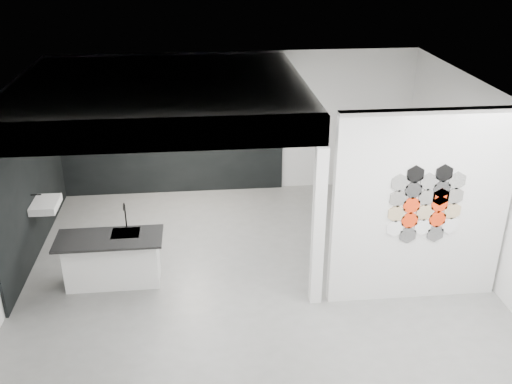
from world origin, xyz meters
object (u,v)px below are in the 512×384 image
Objects in this scene: kitchen_island at (112,259)px; kettle at (221,126)px; glass_vase at (245,125)px; partition_panel at (421,209)px; glass_bowl at (245,127)px; stockpot at (128,128)px; utensil_cup at (146,130)px; wall_basin at (46,205)px; bottle_dark at (156,128)px.

kitchen_island is 3.72m from kettle.
partition_panel is at bearing -61.77° from glass_vase.
stockpot is at bearing 180.00° from glass_bowl.
partition_panel reaches higher than glass_vase.
partition_panel is at bearing -44.09° from utensil_cup.
kitchen_island is 8.04× the size of kettle.
kitchen_island is 3.28m from utensil_cup.
wall_basin is 4.00m from glass_bowl.
glass_vase is at bearing 0.00° from glass_bowl.
bottle_dark is at bearing 80.23° from kitchen_island.
wall_basin is at bearing -148.65° from glass_vase.
stockpot reaches higher than glass_bowl.
utensil_cup is (-3.99, 3.87, -0.03)m from partition_panel.
partition_panel is at bearing -18.23° from wall_basin.
wall_basin is at bearing -130.51° from kettle.
partition_panel is 14.62× the size of kettle.
bottle_dark reaches higher than wall_basin.
wall_basin is at bearing -128.81° from bottle_dark.
glass_vase is 1.92m from utensil_cup.
kettle is at bearing 60.16° from kitchen_island.
kettle is 1.20× the size of bottle_dark.
glass_bowl is (2.25, 3.12, 0.95)m from kitchen_island.
partition_panel is at bearing -10.03° from kitchen_island.
kettle is at bearing 0.00° from bottle_dark.
bottle_dark is at bearing 134.54° from partition_panel.
wall_basin is 4.96× the size of glass_bowl.
kitchen_island is 3.97m from glass_vase.
utensil_cup is at bearing 0.00° from stockpot.
partition_panel is 4.67× the size of wall_basin.
kettle reaches higher than glass_bowl.
wall_basin is 3.61m from kettle.
stockpot is at bearing 180.00° from glass_vase.
glass_bowl is 0.76× the size of bottle_dark.
stockpot reaches higher than wall_basin.
wall_basin is 2.59m from utensil_cup.
utensil_cup is (0.33, 3.12, 0.95)m from kitchen_island.
bottle_dark is (-3.80, 3.87, -0.00)m from partition_panel.
glass_bowl is at bearing 0.00° from utensil_cup.
kitchen_island is at bearing -99.46° from bottle_dark.
stockpot is 2.25m from glass_bowl.
kitchen_island is 9.68× the size of bottle_dark.
partition_panel is 23.14× the size of glass_bowl.
glass_vase is at bearing 0.00° from stockpot.
kitchen_island is (-4.32, 0.74, -0.98)m from partition_panel.
glass_vase is (0.48, 0.00, -0.01)m from kettle.
partition_panel reaches higher than stockpot.
kitchen_island is 3.96m from glass_bowl.
partition_panel is 5.56m from utensil_cup.
kitchen_island is (1.14, -1.06, -0.43)m from wall_basin.
bottle_dark reaches higher than kitchen_island.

